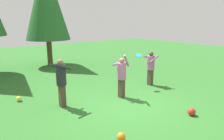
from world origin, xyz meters
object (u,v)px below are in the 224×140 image
at_px(person_catcher, 151,66).
at_px(tree_center, 46,0).
at_px(person_thrower, 122,74).
at_px(ball_orange, 121,137).
at_px(ball_yellow, 19,99).
at_px(person_bystander, 61,79).
at_px(frisbee, 139,55).
at_px(ball_red, 192,112).

distance_m(person_catcher, tree_center, 7.99).
height_order(person_thrower, ball_orange, person_thrower).
bearing_deg(ball_yellow, person_catcher, -16.90).
distance_m(person_thrower, tree_center, 8.10).
height_order(person_bystander, frisbee, person_bystander).
bearing_deg(ball_orange, person_bystander, 94.15).
distance_m(person_bystander, ball_orange, 3.05).
bearing_deg(ball_red, ball_yellow, 130.69).
distance_m(ball_red, ball_orange, 2.72).
xyz_separation_m(person_bystander, ball_red, (2.92, -3.18, -0.88)).
xyz_separation_m(person_thrower, person_catcher, (2.10, 0.40, -0.01)).
height_order(frisbee, tree_center, tree_center).
bearing_deg(ball_orange, ball_yellow, 106.39).
relative_size(person_thrower, tree_center, 0.26).
bearing_deg(person_thrower, person_catcher, -8.02).
xyz_separation_m(person_thrower, frisbee, (1.38, 0.47, 0.53)).
bearing_deg(person_catcher, ball_orange, 39.04).
relative_size(frisbee, ball_yellow, 1.85).
xyz_separation_m(frisbee, ball_orange, (-3.38, -2.80, -1.35)).
xyz_separation_m(frisbee, ball_yellow, (-4.67, 1.57, -1.36)).
bearing_deg(ball_yellow, person_bystander, -53.69).
height_order(person_catcher, person_bystander, person_bystander).
distance_m(ball_yellow, tree_center, 7.57).
distance_m(person_thrower, frisbee, 1.55).
height_order(ball_red, ball_orange, ball_red).
bearing_deg(person_bystander, ball_orange, -84.15).
height_order(person_thrower, frisbee, person_thrower).
relative_size(ball_orange, ball_yellow, 1.12).
bearing_deg(frisbee, person_thrower, -161.21).
distance_m(person_catcher, frisbee, 0.91).
relative_size(frisbee, ball_red, 1.47).
bearing_deg(ball_red, person_thrower, 105.09).
bearing_deg(person_thrower, tree_center, 70.23).
relative_size(person_thrower, ball_yellow, 8.66).
bearing_deg(person_catcher, frisbee, 0.00).
bearing_deg(person_bystander, person_thrower, -12.83).
height_order(person_bystander, ball_red, person_bystander).
distance_m(person_thrower, ball_orange, 3.19).
bearing_deg(person_bystander, frisbee, 0.00).
bearing_deg(frisbee, person_bystander, 178.30).
relative_size(frisbee, tree_center, 0.06).
relative_size(person_thrower, person_catcher, 1.11).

